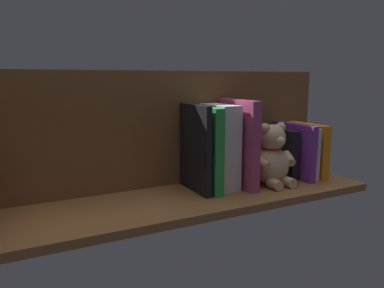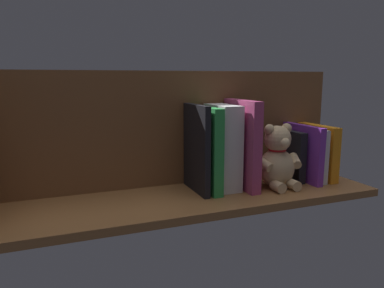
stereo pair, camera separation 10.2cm
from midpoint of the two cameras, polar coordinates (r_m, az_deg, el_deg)
name	(u,v)px [view 2 (the right image)]	position (r cm, az deg, el deg)	size (l,w,h in cm)	color
ground_plane	(192,199)	(106.12, 2.79, -8.46)	(108.25, 30.05, 2.20)	brown
shelf_back_panel	(177,128)	(113.38, 0.22, 2.39)	(108.25, 1.50, 34.87)	brown
book_0	(317,151)	(130.57, 20.88, -1.10)	(3.15, 17.82, 17.57)	orange
book_1	(308,153)	(128.42, 19.67, -1.35)	(1.92, 17.53, 16.92)	silver
book_2	(302,153)	(125.85, 18.86, -1.28)	(2.19, 18.95, 17.98)	purple
book_3	(289,155)	(125.59, 17.02, -1.65)	(2.55, 14.56, 16.07)	black
teddy_bear	(277,159)	(115.57, 15.53, -2.34)	(15.69, 12.18, 19.32)	#D1B284
book_4	(242,144)	(112.34, 10.26, -0.04)	(3.01, 18.58, 26.38)	#B23F72
dictionary_thick_white	(223,147)	(111.17, 7.36, -0.43)	(6.08, 14.96, 24.99)	silver
book_5	(207,149)	(107.91, 5.03, -0.81)	(2.93, 16.97, 24.60)	green
book_6	(196,149)	(106.56, 3.42, -0.73)	(1.70, 16.69, 25.35)	black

